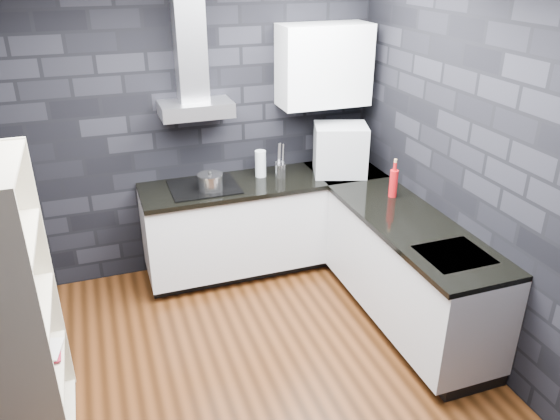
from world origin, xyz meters
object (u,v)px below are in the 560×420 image
glass_vase (261,164)px  bookshelf (20,313)px  appliance_garage (340,150)px  utensil_crock (280,171)px  red_bottle (393,183)px  fruit_bowl (18,313)px  pot (210,183)px  storage_jar (280,169)px

glass_vase → bookshelf: (-1.91, -1.53, -0.12)m
appliance_garage → bookshelf: bookshelf is taller
utensil_crock → red_bottle: red_bottle is taller
fruit_bowl → pot: bearing=45.1°
red_bottle → bookshelf: size_ratio=0.13×
bookshelf → fruit_bowl: bookshelf is taller
pot → glass_vase: (0.50, 0.17, 0.05)m
glass_vase → fruit_bowl: bearing=-140.3°
storage_jar → fruit_bowl: bearing=-142.9°
red_bottle → bookshelf: bearing=-165.3°
fruit_bowl → glass_vase: bearing=39.7°
glass_vase → appliance_garage: size_ratio=0.52×
pot → glass_vase: glass_vase is taller
glass_vase → red_bottle: size_ratio=1.04×
utensil_crock → appliance_garage: (0.54, -0.09, 0.16)m
pot → red_bottle: (1.40, -0.62, 0.04)m
utensil_crock → fruit_bowl: bearing=-144.0°
utensil_crock → appliance_garage: appliance_garage is taller
pot → appliance_garage: 1.22m
bookshelf → fruit_bowl: size_ratio=9.33×
pot → appliance_garage: appliance_garage is taller
fruit_bowl → red_bottle: bearing=15.7°
glass_vase → appliance_garage: 0.73m
bookshelf → fruit_bowl: (0.00, -0.06, 0.04)m
bookshelf → pot: bearing=49.2°
glass_vase → bookshelf: 2.45m
pot → fruit_bowl: size_ratio=1.07×
pot → utensil_crock: 0.67m
pot → fruit_bowl: (-1.41, -1.42, -0.04)m
glass_vase → storage_jar: 0.20m
appliance_garage → red_bottle: 0.66m
glass_vase → red_bottle: bearing=-41.5°
glass_vase → storage_jar: (0.18, -0.00, -0.07)m
storage_jar → bookshelf: bearing=-143.8°
storage_jar → utensil_crock: bearing=-104.9°
glass_vase → bookshelf: size_ratio=0.13×
glass_vase → utensil_crock: (0.16, -0.08, -0.06)m
pot → bookshelf: (-1.41, -1.36, -0.07)m
pot → utensil_crock: bearing=8.2°
storage_jar → red_bottle: red_bottle is taller
utensil_crock → appliance_garage: bearing=-9.8°
red_bottle → utensil_crock: bearing=135.7°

